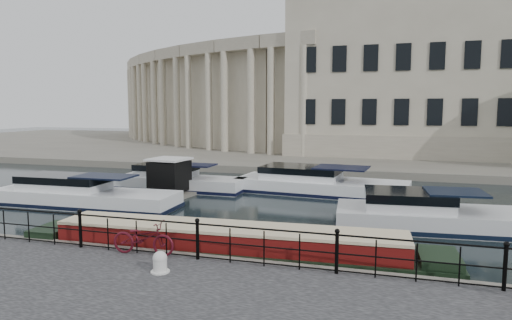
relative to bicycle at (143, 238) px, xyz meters
The scene contains 9 objects.
ground_plane 3.08m from the bicycle, 53.44° to the left, with size 160.00×160.00×0.00m, color black.
far_bank 41.37m from the bicycle, 87.61° to the left, with size 120.00×42.00×0.55m, color #6B665B.
railing 1.73m from the bicycle, ahead, with size 24.14×0.14×1.22m.
civic_building 37.52m from the bicycle, 88.88° to the left, with size 53.55×31.84×16.85m.
bicycle is the anchor object (origin of this frame).
mooring_bollard 1.69m from the bicycle, 44.82° to the right, with size 0.51×0.51×0.58m.
narrowboat 2.69m from the bicycle, 36.81° to the left, with size 14.09×2.58×1.52m.
harbour_hut 12.22m from the bicycle, 113.71° to the left, with size 2.95×2.54×2.17m.
cabin_cruisers 10.76m from the bicycle, 90.14° to the left, with size 25.09×10.34×1.99m.
Camera 1 is at (5.29, -14.06, 4.94)m, focal length 32.00 mm.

